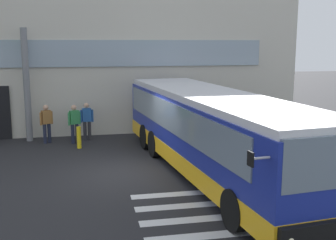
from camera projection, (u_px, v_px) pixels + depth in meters
The scene contains 9 objects.
ground_plane at pixel (129, 172), 14.11m from camera, with size 80.00×90.00×0.02m, color #232326.
bay_paint_stripes at pixel (227, 217), 10.44m from camera, with size 4.40×3.96×0.01m.
terminal_building at pixel (95, 47), 24.40m from camera, with size 19.92×13.80×8.04m.
entry_support_column at pixel (27, 85), 18.13m from camera, with size 0.28×0.28×4.91m, color slate.
bus_main_foreground at pixel (212, 135), 13.57m from camera, with size 3.89×12.12×2.70m.
passenger_near_column at pixel (46, 122), 17.98m from camera, with size 0.53×0.38×1.68m.
passenger_by_doorway at pixel (74, 122), 17.94m from camera, with size 0.53×0.37×1.68m.
passenger_at_curb_edge at pixel (87, 119), 18.55m from camera, with size 0.59×0.41×1.68m.
safety_bollard_yellow at pixel (79, 137), 17.18m from camera, with size 0.18×0.18×0.90m, color yellow.
Camera 1 is at (-1.36, -13.55, 4.27)m, focal length 44.82 mm.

